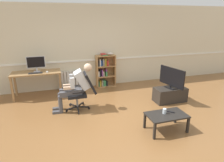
# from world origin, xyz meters

# --- Properties ---
(ground_plane) EXTENTS (18.00, 18.00, 0.00)m
(ground_plane) POSITION_xyz_m (0.00, 0.00, 0.00)
(ground_plane) COLOR brown
(back_wall) EXTENTS (12.00, 0.13, 2.70)m
(back_wall) POSITION_xyz_m (0.00, 2.65, 1.35)
(back_wall) COLOR beige
(back_wall) RESTS_ON ground_plane
(computer_desk) EXTENTS (1.39, 0.60, 0.76)m
(computer_desk) POSITION_xyz_m (-1.78, 2.15, 0.65)
(computer_desk) COLOR #9E7547
(computer_desk) RESTS_ON ground_plane
(imac_monitor) EXTENTS (0.53, 0.14, 0.45)m
(imac_monitor) POSITION_xyz_m (-1.76, 2.23, 1.02)
(imac_monitor) COLOR silver
(imac_monitor) RESTS_ON computer_desk
(keyboard) EXTENTS (0.38, 0.12, 0.02)m
(keyboard) POSITION_xyz_m (-1.79, 2.01, 0.77)
(keyboard) COLOR black
(keyboard) RESTS_ON computer_desk
(computer_mouse) EXTENTS (0.06, 0.10, 0.03)m
(computer_mouse) POSITION_xyz_m (-1.47, 2.03, 0.77)
(computer_mouse) COLOR white
(computer_mouse) RESTS_ON computer_desk
(bookshelf) EXTENTS (0.65, 0.29, 1.16)m
(bookshelf) POSITION_xyz_m (0.38, 2.44, 0.54)
(bookshelf) COLOR #AD7F4C
(bookshelf) RESTS_ON ground_plane
(radiator) EXTENTS (0.73, 0.08, 0.60)m
(radiator) POSITION_xyz_m (-0.81, 2.54, 0.30)
(radiator) COLOR white
(radiator) RESTS_ON ground_plane
(office_chair) EXTENTS (0.82, 0.61, 0.97)m
(office_chair) POSITION_xyz_m (-0.62, 0.90, 0.52)
(office_chair) COLOR black
(office_chair) RESTS_ON ground_plane
(person_seated) EXTENTS (1.04, 0.40, 1.20)m
(person_seated) POSITION_xyz_m (-0.79, 0.91, 0.65)
(person_seated) COLOR #4C4C51
(person_seated) RESTS_ON ground_plane
(tv_stand) EXTENTS (0.89, 0.44, 0.40)m
(tv_stand) POSITION_xyz_m (1.81, 0.64, 0.20)
(tv_stand) COLOR #2D2823
(tv_stand) RESTS_ON ground_plane
(tv_screen) EXTENTS (0.26, 0.85, 0.58)m
(tv_screen) POSITION_xyz_m (1.81, 0.64, 0.71)
(tv_screen) COLOR black
(tv_screen) RESTS_ON tv_stand
(coffee_table) EXTENTS (0.83, 0.48, 0.37)m
(coffee_table) POSITION_xyz_m (0.87, -0.64, 0.32)
(coffee_table) COLOR black
(coffee_table) RESTS_ON ground_plane
(drinking_glass) EXTENTS (0.07, 0.07, 0.11)m
(drinking_glass) POSITION_xyz_m (0.84, -0.60, 0.43)
(drinking_glass) COLOR silver
(drinking_glass) RESTS_ON coffee_table
(spare_remote) EXTENTS (0.13, 0.13, 0.02)m
(spare_remote) POSITION_xyz_m (1.01, -0.58, 0.38)
(spare_remote) COLOR black
(spare_remote) RESTS_ON coffee_table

